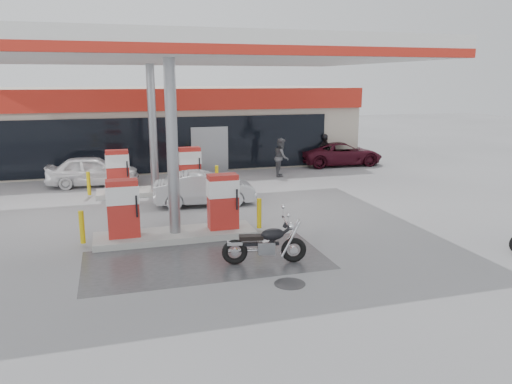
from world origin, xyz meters
TOP-DOWN VIEW (x-y plane):
  - ground at (0.00, 0.00)m, footprint 90.00×90.00m
  - wet_patch at (0.50, 0.00)m, footprint 6.00×3.00m
  - drain_cover at (2.00, -2.00)m, footprint 0.70×0.70m
  - store_building at (0.01, 15.94)m, footprint 22.00×8.22m
  - canopy at (0.00, 5.00)m, footprint 16.00×10.02m
  - pump_island_near at (0.00, 2.00)m, footprint 5.14×1.30m
  - pump_island_far at (0.00, 8.00)m, footprint 5.14×1.30m
  - parked_motorcycle at (1.88, -0.62)m, footprint 2.08×0.86m
  - sedan_white at (-2.39, 10.20)m, footprint 3.87×1.76m
  - attendant at (6.00, 9.99)m, footprint 0.92×1.03m
  - hatchback_silver at (1.52, 5.60)m, footprint 3.73×1.54m
  - parked_car_left at (-6.04, 14.00)m, footprint 4.54×2.99m
  - parked_car_right at (10.00, 12.00)m, footprint 4.46×2.17m
  - biker_walking at (9.00, 11.80)m, footprint 1.01×0.73m

SIDE VIEW (x-z plane):
  - ground at x=0.00m, z-range 0.00..0.00m
  - wet_patch at x=0.50m, z-range 0.00..0.00m
  - drain_cover at x=2.00m, z-range 0.00..0.01m
  - parked_motorcycle at x=1.88m, z-range -0.06..1.01m
  - hatchback_silver at x=1.52m, z-range 0.00..1.20m
  - parked_car_right at x=10.00m, z-range 0.00..1.22m
  - parked_car_left at x=-6.04m, z-range 0.00..1.22m
  - sedan_white at x=-2.39m, z-range 0.00..1.29m
  - pump_island_near at x=0.00m, z-range -0.18..1.60m
  - pump_island_far at x=0.00m, z-range -0.18..1.60m
  - biker_walking at x=9.00m, z-range 0.00..1.59m
  - attendant at x=6.00m, z-range 0.00..1.77m
  - store_building at x=0.01m, z-range 0.01..4.01m
  - canopy at x=0.00m, z-range 2.51..8.02m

